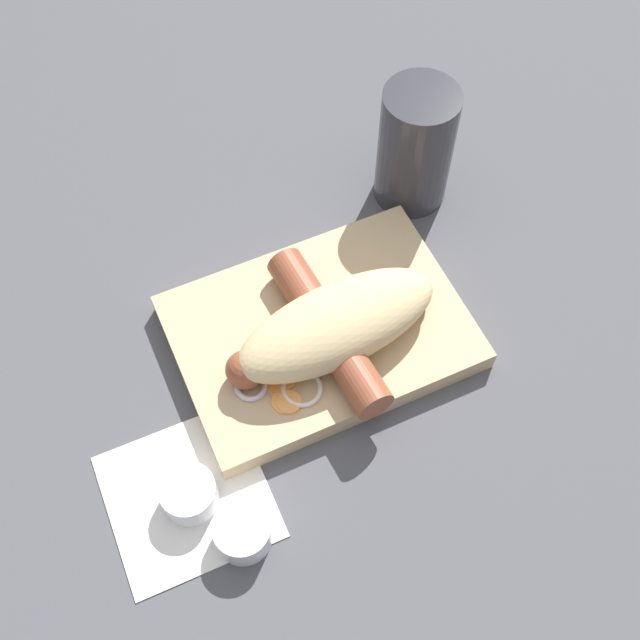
{
  "coord_description": "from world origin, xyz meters",
  "views": [
    {
      "loc": [
        0.16,
        0.34,
        0.67
      ],
      "look_at": [
        0.0,
        0.0,
        0.03
      ],
      "focal_mm": 45.0,
      "sensor_mm": 36.0,
      "label": 1
    }
  ],
  "objects_px": {
    "food_tray": "(320,332)",
    "sausage": "(332,329)",
    "condiment_cup_near": "(189,495)",
    "drink_glass": "(415,147)",
    "condiment_cup_far": "(243,533)",
    "bread_roll": "(337,324)"
  },
  "relations": [
    {
      "from": "food_tray",
      "to": "sausage",
      "type": "distance_m",
      "value": 0.03
    },
    {
      "from": "condiment_cup_near",
      "to": "drink_glass",
      "type": "bearing_deg",
      "value": -145.6
    },
    {
      "from": "condiment_cup_near",
      "to": "condiment_cup_far",
      "type": "bearing_deg",
      "value": 120.93
    },
    {
      "from": "condiment_cup_near",
      "to": "condiment_cup_far",
      "type": "relative_size",
      "value": 1.0
    },
    {
      "from": "sausage",
      "to": "bread_roll",
      "type": "bearing_deg",
      "value": 141.35
    },
    {
      "from": "food_tray",
      "to": "condiment_cup_near",
      "type": "relative_size",
      "value": 5.58
    },
    {
      "from": "sausage",
      "to": "condiment_cup_far",
      "type": "height_order",
      "value": "sausage"
    },
    {
      "from": "drink_glass",
      "to": "food_tray",
      "type": "bearing_deg",
      "value": 37.69
    },
    {
      "from": "bread_roll",
      "to": "condiment_cup_far",
      "type": "bearing_deg",
      "value": 41.43
    },
    {
      "from": "food_tray",
      "to": "condiment_cup_near",
      "type": "distance_m",
      "value": 0.19
    },
    {
      "from": "drink_glass",
      "to": "condiment_cup_near",
      "type": "bearing_deg",
      "value": 34.4
    },
    {
      "from": "food_tray",
      "to": "drink_glass",
      "type": "height_order",
      "value": "drink_glass"
    },
    {
      "from": "food_tray",
      "to": "condiment_cup_near",
      "type": "xyz_separation_m",
      "value": [
        0.17,
        0.1,
        0.0
      ]
    },
    {
      "from": "food_tray",
      "to": "condiment_cup_far",
      "type": "xyz_separation_m",
      "value": [
        0.14,
        0.15,
        0.0
      ]
    },
    {
      "from": "sausage",
      "to": "condiment_cup_near",
      "type": "xyz_separation_m",
      "value": [
        0.17,
        0.08,
        -0.03
      ]
    },
    {
      "from": "sausage",
      "to": "drink_glass",
      "type": "xyz_separation_m",
      "value": [
        -0.16,
        -0.14,
        0.03
      ]
    },
    {
      "from": "sausage",
      "to": "condiment_cup_near",
      "type": "height_order",
      "value": "sausage"
    },
    {
      "from": "sausage",
      "to": "condiment_cup_far",
      "type": "distance_m",
      "value": 0.19
    },
    {
      "from": "food_tray",
      "to": "bread_roll",
      "type": "relative_size",
      "value": 1.34
    },
    {
      "from": "condiment_cup_far",
      "to": "bread_roll",
      "type": "bearing_deg",
      "value": -138.57
    },
    {
      "from": "bread_roll",
      "to": "condiment_cup_near",
      "type": "height_order",
      "value": "bread_roll"
    },
    {
      "from": "condiment_cup_far",
      "to": "drink_glass",
      "type": "bearing_deg",
      "value": -137.59
    }
  ]
}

